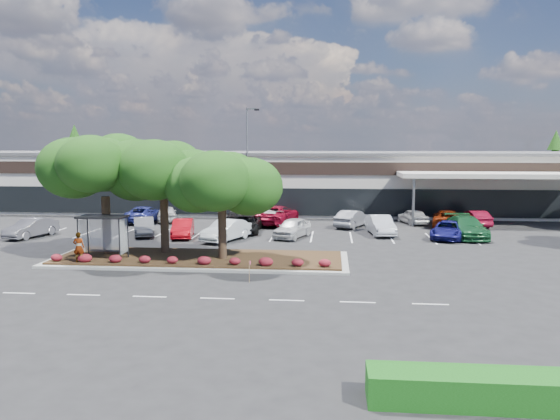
# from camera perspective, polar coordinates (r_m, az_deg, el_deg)

# --- Properties ---
(ground) EXTENTS (160.00, 160.00, 0.00)m
(ground) POSITION_cam_1_polar(r_m,az_deg,el_deg) (29.48, -6.48, -7.00)
(ground) COLOR black
(ground) RESTS_ON ground
(retail_store) EXTENTS (80.40, 25.20, 6.25)m
(retail_store) POSITION_cam_1_polar(r_m,az_deg,el_deg) (62.31, -0.03, 3.25)
(retail_store) COLOR beige
(retail_store) RESTS_ON ground
(landscape_island) EXTENTS (18.00, 6.00, 0.26)m
(landscape_island) POSITION_cam_1_polar(r_m,az_deg,el_deg) (33.69, -8.42, -5.07)
(landscape_island) COLOR gray
(landscape_island) RESTS_ON ground
(lane_markings) EXTENTS (33.12, 20.06, 0.01)m
(lane_markings) POSITION_cam_1_polar(r_m,az_deg,el_deg) (39.54, -3.57, -3.42)
(lane_markings) COLOR silver
(lane_markings) RESTS_ON ground
(shrub_row) EXTENTS (17.00, 0.80, 0.50)m
(shrub_row) POSITION_cam_1_polar(r_m,az_deg,el_deg) (31.62, -9.34, -5.15)
(shrub_row) COLOR maroon
(shrub_row) RESTS_ON landscape_island
(bus_shelter) EXTENTS (2.75, 1.55, 2.59)m
(bus_shelter) POSITION_cam_1_polar(r_m,az_deg,el_deg) (34.09, -17.93, -1.46)
(bus_shelter) COLOR black
(bus_shelter) RESTS_ON landscape_island
(island_tree_west) EXTENTS (7.20, 7.20, 7.89)m
(island_tree_west) POSITION_cam_1_polar(r_m,az_deg,el_deg) (35.49, -17.80, 1.94)
(island_tree_west) COLOR #18380D
(island_tree_west) RESTS_ON landscape_island
(island_tree_mid) EXTENTS (6.60, 6.60, 7.32)m
(island_tree_mid) POSITION_cam_1_polar(r_m,az_deg,el_deg) (34.95, -12.04, 1.58)
(island_tree_mid) COLOR #18380D
(island_tree_mid) RESTS_ON landscape_island
(island_tree_east) EXTENTS (5.80, 5.80, 6.50)m
(island_tree_east) POSITION_cam_1_polar(r_m,az_deg,el_deg) (32.55, -6.09, 0.59)
(island_tree_east) COLOR #18380D
(island_tree_east) RESTS_ON landscape_island
(hedge_south_east) EXTENTS (6.00, 1.30, 0.90)m
(hedge_south_east) POSITION_cam_1_polar(r_m,az_deg,el_deg) (16.42, 20.05, -17.16)
(hedge_south_east) COLOR #11450C
(hedge_south_east) RESTS_ON ground
(conifer_north_west) EXTENTS (4.40, 4.40, 10.00)m
(conifer_north_west) POSITION_cam_1_polar(r_m,az_deg,el_deg) (82.31, -20.58, 4.96)
(conifer_north_west) COLOR #18380D
(conifer_north_west) RESTS_ON ground
(conifer_north_east) EXTENTS (3.96, 3.96, 9.00)m
(conifer_north_east) POSITION_cam_1_polar(r_m,az_deg,el_deg) (77.31, 26.75, 4.21)
(conifer_north_east) COLOR #18380D
(conifer_north_east) RESTS_ON ground
(person_waiting) EXTENTS (0.68, 0.49, 1.77)m
(person_waiting) POSITION_cam_1_polar(r_m,az_deg,el_deg) (33.66, -20.28, -3.66)
(person_waiting) COLOR #594C47
(person_waiting) RESTS_ON landscape_island
(light_pole) EXTENTS (1.41, 0.75, 10.56)m
(light_pole) POSITION_cam_1_polar(r_m,az_deg,el_deg) (52.43, -3.34, 4.26)
(light_pole) COLOR gray
(light_pole) RESTS_ON ground
(survey_stake) EXTENTS (0.07, 0.14, 1.14)m
(survey_stake) POSITION_cam_1_polar(r_m,az_deg,el_deg) (28.03, -3.20, -6.16)
(survey_stake) COLOR #9A7850
(survey_stake) RESTS_ON ground
(car_0) EXTENTS (2.56, 4.68, 1.46)m
(car_0) POSITION_cam_1_polar(r_m,az_deg,el_deg) (45.81, -24.57, -1.70)
(car_0) COLOR #53535B
(car_0) RESTS_ON ground
(car_1) EXTENTS (2.92, 4.50, 1.40)m
(car_1) POSITION_cam_1_polar(r_m,az_deg,el_deg) (43.83, -14.03, -1.69)
(car_1) COLOR #515257
(car_1) RESTS_ON ground
(car_2) EXTENTS (2.22, 4.42, 1.39)m
(car_2) POSITION_cam_1_polar(r_m,az_deg,el_deg) (42.33, -10.13, -1.89)
(car_2) COLOR #9D0812
(car_2) RESTS_ON ground
(car_3) EXTENTS (3.31, 4.93, 1.54)m
(car_3) POSITION_cam_1_polar(r_m,az_deg,el_deg) (40.37, -5.65, -2.13)
(car_3) COLOR silver
(car_3) RESTS_ON ground
(car_4) EXTENTS (2.51, 5.09, 1.39)m
(car_4) POSITION_cam_1_polar(r_m,az_deg,el_deg) (44.05, -3.61, -1.46)
(car_4) COLOR black
(car_4) RESTS_ON ground
(car_5) EXTENTS (3.08, 4.71, 1.49)m
(car_5) POSITION_cam_1_polar(r_m,az_deg,el_deg) (41.50, 1.29, -1.89)
(car_5) COLOR silver
(car_5) RESTS_ON ground
(car_6) EXTENTS (2.17, 4.77, 1.52)m
(car_6) POSITION_cam_1_polar(r_m,az_deg,el_deg) (43.57, 10.47, -1.57)
(car_6) COLOR #AFB3BC
(car_6) RESTS_ON ground
(car_7) EXTENTS (2.59, 5.70, 1.62)m
(car_7) POSITION_cam_1_polar(r_m,az_deg,el_deg) (43.81, 18.91, -1.71)
(car_7) COLOR #19542B
(car_7) RESTS_ON ground
(car_8) EXTENTS (3.66, 5.24, 1.33)m
(car_8) POSITION_cam_1_polar(r_m,az_deg,el_deg) (42.89, 17.19, -2.02)
(car_8) COLOR navy
(car_8) RESTS_ON ground
(car_9) EXTENTS (2.57, 5.39, 1.49)m
(car_9) POSITION_cam_1_polar(r_m,az_deg,el_deg) (51.25, -13.98, -0.43)
(car_9) COLOR navy
(car_9) RESTS_ON ground
(car_10) EXTENTS (3.01, 4.70, 1.49)m
(car_10) POSITION_cam_1_polar(r_m,az_deg,el_deg) (51.17, -11.76, -0.38)
(car_10) COLOR #B5B5B5
(car_10) RESTS_ON ground
(car_11) EXTENTS (2.03, 4.77, 1.37)m
(car_11) POSITION_cam_1_polar(r_m,az_deg,el_deg) (47.95, -4.39, -0.80)
(car_11) COLOR black
(car_11) RESTS_ON ground
(car_12) EXTENTS (3.97, 6.61, 1.72)m
(car_12) POSITION_cam_1_polar(r_m,az_deg,el_deg) (48.21, -0.34, -0.54)
(car_12) COLOR maroon
(car_12) RESTS_ON ground
(car_13) EXTENTS (3.15, 5.71, 1.57)m
(car_13) POSITION_cam_1_polar(r_m,az_deg,el_deg) (48.49, -1.05, -0.58)
(car_13) COLOR silver
(car_13) RESTS_ON ground
(car_14) EXTENTS (3.31, 4.73, 1.48)m
(car_14) POSITION_cam_1_polar(r_m,az_deg,el_deg) (47.18, 7.54, -0.90)
(car_14) COLOR slate
(car_14) RESTS_ON ground
(car_15) EXTENTS (2.67, 4.22, 1.34)m
(car_15) POSITION_cam_1_polar(r_m,az_deg,el_deg) (50.22, 13.70, -0.65)
(car_15) COLOR silver
(car_15) RESTS_ON ground
(car_16) EXTENTS (3.29, 5.50, 1.43)m
(car_16) POSITION_cam_1_polar(r_m,az_deg,el_deg) (49.30, 17.04, -0.84)
(car_16) COLOR maroon
(car_16) RESTS_ON ground
(car_17) EXTENTS (2.15, 4.44, 1.40)m
(car_17) POSITION_cam_1_polar(r_m,az_deg,el_deg) (50.24, 19.65, -0.82)
(car_17) COLOR maroon
(car_17) RESTS_ON ground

